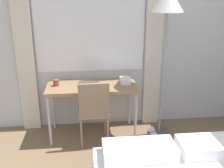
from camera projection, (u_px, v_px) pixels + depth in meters
The scene contains 7 objects.
wall_back_with_window at pixel (114, 35), 3.66m from camera, with size 4.66×0.13×2.70m.
desk at pixel (92, 90), 3.53m from camera, with size 1.20×0.55×0.75m.
desk_chair at pixel (94, 109), 3.37m from camera, with size 0.41×0.41×0.89m.
standing_lamp at pixel (167, 10), 3.20m from camera, with size 0.39×0.39×1.99m.
telephone at pixel (125, 80), 3.57m from camera, with size 0.15×0.18×0.09m.
book at pixel (89, 84), 3.52m from camera, with size 0.29×0.19×0.02m.
mug at pixel (56, 83), 3.47m from camera, with size 0.08×0.08×0.08m.
Camera 1 is at (-0.45, -0.38, 1.95)m, focal length 42.00 mm.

